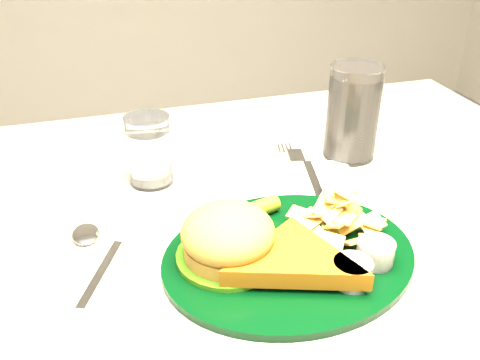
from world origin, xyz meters
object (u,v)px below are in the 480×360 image
object	(u,v)px
dinner_plate	(290,236)
fork_napkin	(313,181)
cola_glass	(353,113)
water_glass	(149,150)

from	to	relation	value
dinner_plate	fork_napkin	size ratio (longest dim) A/B	1.65
cola_glass	fork_napkin	world-z (taller)	cola_glass
water_glass	cola_glass	size ratio (longest dim) A/B	0.69
water_glass	cola_glass	bearing A→B (deg)	-1.51
fork_napkin	cola_glass	bearing A→B (deg)	49.73
cola_glass	fork_napkin	xyz separation A→B (m)	(-0.09, -0.07, -0.07)
dinner_plate	water_glass	bearing A→B (deg)	112.88
dinner_plate	cola_glass	bearing A→B (deg)	43.70
dinner_plate	water_glass	distance (m)	0.27
cola_glass	dinner_plate	bearing A→B (deg)	-130.31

